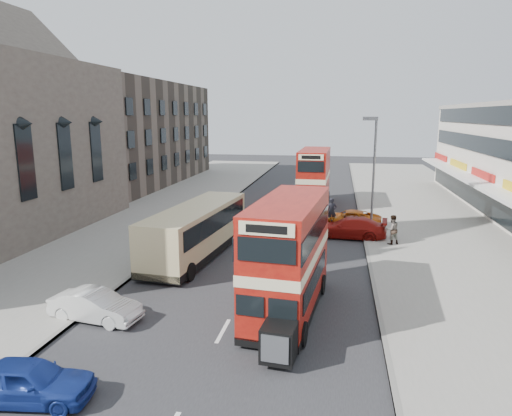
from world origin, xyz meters
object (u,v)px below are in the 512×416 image
Objects in this scene: car_left_near at (28,381)px; cyclist at (332,218)px; car_left_front at (95,306)px; car_right_b at (349,219)px; car_right_a at (349,228)px; bus_main at (288,256)px; bus_second at (314,177)px; pedestrian_near at (392,229)px; coach at (197,229)px; street_lamp at (373,166)px.

cyclist reaches higher than car_left_near.
car_right_b is at bearing -22.53° from car_left_front.
car_right_a reaches higher than car_left_front.
bus_main reaches higher than cyclist.
pedestrian_near is at bearing 115.82° from bus_second.
coach is at bearing -1.11° from car_left_front.
cyclist is (-3.86, 3.96, -0.33)m from pedestrian_near.
street_lamp is at bearing -93.81° from pedestrian_near.
bus_main is 12.98m from car_right_a.
bus_second is 8.62m from car_right_b.
bus_second reaches higher than bus_main.
street_lamp is at bearing 39.07° from coach.
car_left_near is 24.90m from car_right_b.
street_lamp is 3.56× the size of cyclist.
car_right_b is at bearing 49.29° from coach.
car_left_near is at bearing -162.74° from car_left_front.
coach is 9.26m from car_left_front.
street_lamp reaches higher than bus_second.
car_left_near is 22.13m from pedestrian_near.
bus_second reaches higher than pedestrian_near.
street_lamp is 2.14× the size of car_left_near.
car_left_near is (-11.01, -21.29, -4.14)m from street_lamp.
cyclist reaches higher than car_left_front.
bus_second reaches higher than car_left_near.
bus_main reaches higher than car_right_b.
bus_main is at bearing 37.29° from pedestrian_near.
car_left_front is (-1.46, -9.09, -1.01)m from coach.
car_right_a is at bearing -138.85° from street_lamp.
cyclist is (9.19, 17.14, 0.15)m from car_left_front.
bus_second is 1.85× the size of car_right_a.
cyclist is at bearing -72.23° from pedestrian_near.
car_right_b reaches higher than car_left_near.
cyclist is (-1.24, 2.40, 0.07)m from car_right_a.
car_right_a is (2.80, 12.55, -1.77)m from bus_main.
coach is (-5.95, -16.44, -1.00)m from bus_second.
car_right_a is (10.43, 14.74, 0.09)m from car_left_front.
street_lamp is at bearing -101.58° from bus_main.
bus_main is 2.30× the size of car_left_near.
car_right_b is at bearing 18.08° from cyclist.
pedestrian_near reaches higher than car_left_front.
bus_main is at bearing -6.92° from car_right_a.
pedestrian_near is at bearing 37.10° from car_right_b.
car_right_a is at bearing 106.93° from bus_second.
car_left_front is at bearing 21.50° from bus_main.
coach is 5.57× the size of pedestrian_near.
car_left_near is 23.92m from cyclist.
bus_main is at bearing -107.06° from street_lamp.
car_right_b is at bearing -174.53° from car_right_a.
car_right_a is at bearing -27.28° from car_left_front.
pedestrian_near is at bearing -67.35° from street_lamp.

